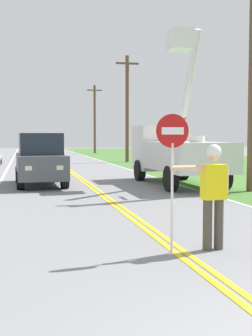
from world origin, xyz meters
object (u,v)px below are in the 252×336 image
object	(u,v)px
utility_pole_near	(252,75)
utility_pole_far	(95,118)
stop_sign_paddle	(172,152)
utility_pole_mid	(127,107)
utility_bucket_truck	(175,149)
flagger_worker	(213,190)
oncoming_suv_nearest	(40,159)

from	to	relation	value
utility_pole_near	utility_pole_far	distance (m)	40.21
stop_sign_paddle	utility_pole_mid	size ratio (longest dim) A/B	0.28
stop_sign_paddle	utility_pole_near	world-z (taller)	utility_pole_near
utility_pole_mid	utility_pole_far	bearing A→B (deg)	88.59
utility_pole_near	utility_pole_mid	distance (m)	19.98
stop_sign_paddle	utility_pole_far	world-z (taller)	utility_pole_far
stop_sign_paddle	utility_pole_mid	world-z (taller)	utility_pole_mid
utility_bucket_truck	stop_sign_paddle	bearing A→B (deg)	-108.76
utility_pole_mid	flagger_worker	bearing A→B (deg)	-99.62
flagger_worker	stop_sign_paddle	distance (m)	1.02
flagger_worker	utility_pole_mid	xyz separation A→B (m)	(4.70, 27.72, 3.26)
utility_pole_far	oncoming_suv_nearest	bearing A→B (deg)	-101.99
flagger_worker	utility_bucket_truck	xyz separation A→B (m)	(2.95, 10.84, 0.39)
oncoming_suv_nearest	stop_sign_paddle	bearing A→B (deg)	-81.25
flagger_worker	utility_bucket_truck	size ratio (longest dim) A/B	0.27
flagger_worker	stop_sign_paddle	size ratio (longest dim) A/B	0.78
oncoming_suv_nearest	utility_pole_mid	size ratio (longest dim) A/B	0.56
utility_bucket_truck	utility_pole_near	size ratio (longest dim) A/B	0.86
flagger_worker	utility_pole_mid	world-z (taller)	utility_pole_mid
oncoming_suv_nearest	utility_pole_mid	xyz separation A→B (m)	(7.25, 16.23, 3.24)
stop_sign_paddle	utility_pole_near	distance (m)	9.90
flagger_worker	utility_pole_near	xyz separation A→B (m)	(4.78, 7.75, 3.11)
utility_bucket_truck	utility_pole_mid	xyz separation A→B (m)	(1.75, 16.88, 2.87)
utility_pole_mid	utility_pole_far	world-z (taller)	utility_pole_mid
utility_bucket_truck	oncoming_suv_nearest	distance (m)	5.54
stop_sign_paddle	utility_pole_far	bearing A→B (deg)	82.92
utility_pole_far	stop_sign_paddle	bearing A→B (deg)	-97.08
flagger_worker	oncoming_suv_nearest	world-z (taller)	oncoming_suv_nearest
utility_bucket_truck	utility_pole_mid	size ratio (longest dim) A/B	0.83
oncoming_suv_nearest	utility_bucket_truck	bearing A→B (deg)	-6.73
oncoming_suv_nearest	utility_pole_near	world-z (taller)	utility_pole_near
flagger_worker	utility_bucket_truck	bearing A→B (deg)	74.80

